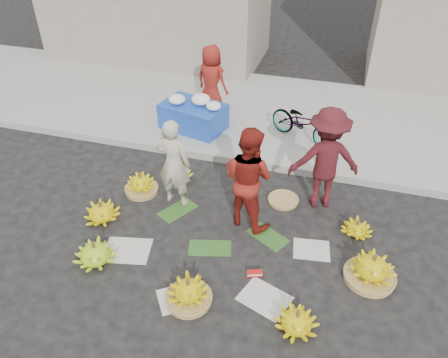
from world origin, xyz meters
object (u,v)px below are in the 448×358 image
(vendor_cream, at_px, (174,163))
(flower_table, at_px, (194,115))
(banana_bunch_0, at_px, (101,212))
(banana_bunch_4, at_px, (372,269))
(bicycle, at_px, (304,123))

(vendor_cream, relative_size, flower_table, 1.09)
(vendor_cream, bearing_deg, flower_table, -73.60)
(banana_bunch_0, height_order, vendor_cream, vendor_cream)
(banana_bunch_0, distance_m, banana_bunch_4, 4.26)
(banana_bunch_0, xyz_separation_m, banana_bunch_4, (4.26, -0.09, 0.05))
(banana_bunch_0, bearing_deg, vendor_cream, 37.96)
(flower_table, bearing_deg, vendor_cream, -64.25)
(banana_bunch_4, height_order, bicycle, bicycle)
(flower_table, bearing_deg, banana_bunch_0, -85.49)
(flower_table, relative_size, bicycle, 0.95)
(banana_bunch_0, distance_m, bicycle, 4.32)
(vendor_cream, distance_m, flower_table, 2.41)
(bicycle, bearing_deg, flower_table, 120.07)
(banana_bunch_4, bearing_deg, vendor_cream, 164.92)
(banana_bunch_0, relative_size, flower_table, 0.47)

